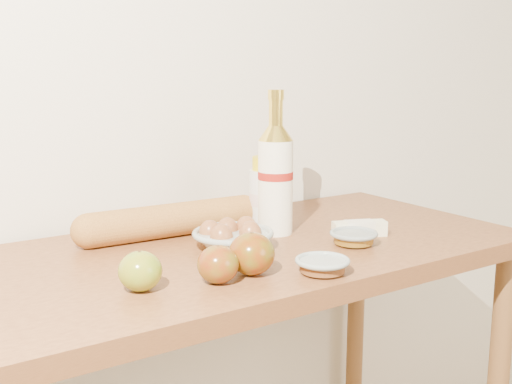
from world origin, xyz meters
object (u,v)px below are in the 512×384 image
at_px(cream_bottle, 267,194).
at_px(egg_bowl, 232,237).
at_px(table, 248,300).
at_px(bourbon_bottle, 275,176).
at_px(baguette, 171,220).

bearing_deg(cream_bottle, egg_bowl, -164.08).
xyz_separation_m(table, bourbon_bottle, (0.11, 0.05, 0.26)).
height_order(cream_bottle, baguette, cream_bottle).
distance_m(table, bourbon_bottle, 0.28).
relative_size(table, baguette, 2.66).
xyz_separation_m(cream_bottle, egg_bowl, (-0.17, -0.11, -0.05)).
bearing_deg(baguette, table, -53.13).
bearing_deg(table, bourbon_bottle, 24.96).
bearing_deg(egg_bowl, cream_bottle, 34.47).
height_order(bourbon_bottle, cream_bottle, bourbon_bottle).
xyz_separation_m(bourbon_bottle, egg_bowl, (-0.15, -0.05, -0.11)).
bearing_deg(table, baguette, 124.14).
relative_size(cream_bottle, egg_bowl, 0.85).
distance_m(bourbon_bottle, cream_bottle, 0.09).
height_order(egg_bowl, baguette, baguette).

